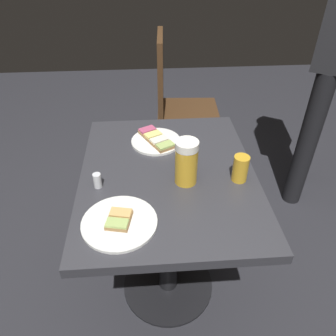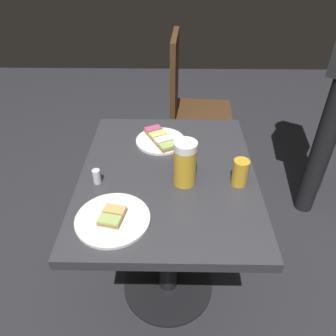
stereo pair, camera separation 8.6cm
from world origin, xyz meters
name	(u,v)px [view 1 (the left image)]	position (x,y,z in m)	size (l,w,h in m)	color
ground_plane	(168,285)	(0.00, 0.00, 0.00)	(6.00, 6.00, 0.00)	#28282D
cafe_table	(168,204)	(0.00, 0.00, 0.56)	(0.64, 0.81, 0.72)	black
plate_near	(156,140)	(-0.03, 0.21, 0.73)	(0.21, 0.21, 0.03)	white
plate_far	(119,222)	(-0.17, -0.25, 0.73)	(0.23, 0.23, 0.03)	white
beer_mug	(187,162)	(0.06, -0.05, 0.80)	(0.09, 0.13, 0.17)	gold
beer_glass_small	(240,168)	(0.25, -0.06, 0.77)	(0.06, 0.06, 0.10)	gold
salt_shaker	(97,181)	(-0.25, -0.06, 0.75)	(0.03, 0.03, 0.05)	silver
cafe_chair	(177,103)	(0.12, 0.90, 0.56)	(0.40, 0.40, 0.97)	#472D19
patron_standing	(336,47)	(0.91, 0.68, 0.95)	(0.32, 0.37, 1.63)	black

